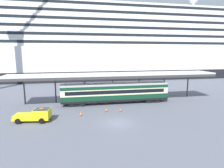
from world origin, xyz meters
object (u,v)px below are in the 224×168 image
cruise_ship (82,46)px  traffic_cone_far (120,110)px  train_carriage (115,92)px  service_truck (36,115)px  traffic_cone_mid (106,110)px  traffic_cone_near (81,114)px

cruise_ship → traffic_cone_far: cruise_ship is taller
traffic_cone_far → train_carriage: bearing=87.6°
cruise_ship → train_carriage: cruise_ship is taller
train_carriage → service_truck: (-13.59, -7.63, -1.31)m
train_carriage → traffic_cone_mid: bearing=-117.6°
cruise_ship → service_truck: bearing=-99.7°
traffic_cone_near → traffic_cone_mid: traffic_cone_mid is taller
cruise_ship → traffic_cone_near: size_ratio=272.01×
traffic_cone_near → traffic_cone_far: bearing=7.5°
cruise_ship → traffic_cone_mid: cruise_ship is taller
traffic_cone_far → service_truck: bearing=-171.1°
traffic_cone_mid → traffic_cone_far: (2.40, -0.50, -0.03)m
service_truck → traffic_cone_mid: (10.96, 2.59, -0.66)m
service_truck → traffic_cone_near: bearing=10.3°
train_carriage → traffic_cone_mid: (-2.64, -5.04, -1.98)m
traffic_cone_mid → traffic_cone_far: bearing=-11.8°
traffic_cone_near → service_truck: bearing=-169.7°
train_carriage → traffic_cone_near: 9.76m
traffic_cone_mid → train_carriage: bearing=62.4°
service_truck → cruise_ship: bearing=80.3°
cruise_ship → train_carriage: size_ratio=8.16×
cruise_ship → service_truck: 51.20m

